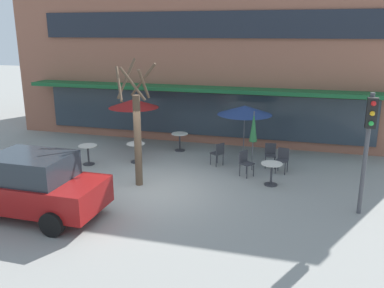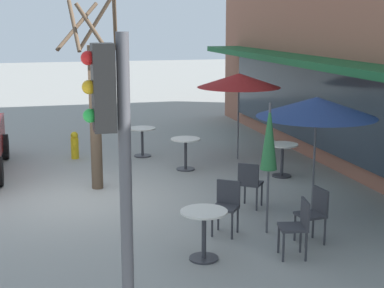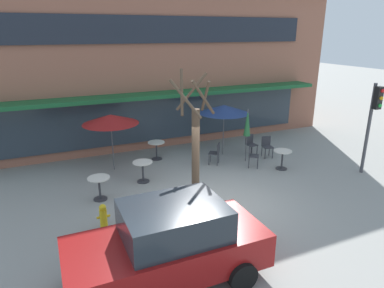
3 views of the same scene
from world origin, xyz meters
name	(u,v)px [view 3 (image 3 of 3)]	position (x,y,z in m)	size (l,w,h in m)	color
ground_plane	(219,204)	(0.00, 0.00, 0.00)	(80.00, 80.00, 0.00)	gray
building_facade	(132,61)	(0.00, 9.96, 3.61)	(18.54, 9.10, 7.22)	#935B47
cafe_table_near_wall	(99,185)	(-3.31, 1.83, 0.52)	(0.70, 0.70, 0.76)	#333338
cafe_table_streetside	(282,157)	(3.61, 1.54, 0.52)	(0.70, 0.70, 0.76)	#333338
cafe_table_by_tree	(156,148)	(-0.51, 4.55, 0.52)	(0.70, 0.70, 0.76)	#333338
cafe_table_mid_patio	(143,168)	(-1.67, 2.58, 0.52)	(0.70, 0.70, 0.76)	#333338
patio_umbrella_green_folded	(224,109)	(2.31, 3.93, 2.02)	(2.10, 2.10, 2.20)	#4C4C51
patio_umbrella_cream_folded	(247,123)	(2.80, 2.87, 1.63)	(0.28, 0.28, 2.20)	#4C4C51
patio_umbrella_corner_open	(110,119)	(-2.39, 4.14, 2.02)	(2.10, 2.10, 2.20)	#4C4C51
cafe_chair_0	(251,143)	(3.40, 3.43, 0.53)	(0.44, 0.44, 0.89)	#333338
cafe_chair_1	(216,152)	(1.49, 3.04, 0.53)	(0.56, 0.56, 0.89)	#333338
cafe_chair_2	(267,145)	(3.88, 2.92, 0.53)	(0.47, 0.47, 0.89)	#333338
cafe_chair_3	(252,154)	(2.65, 2.20, 0.53)	(0.56, 0.56, 0.89)	#333338
parked_sedan	(169,244)	(-2.57, -2.56, 0.88)	(4.21, 2.03, 1.76)	maroon
street_tree	(195,146)	(-0.64, 0.39, 1.87)	(1.31, 1.31, 4.12)	brown
traffic_light_pole	(373,114)	(6.20, -0.07, 2.30)	(0.26, 0.44, 3.40)	#47474C
fire_hydrant	(103,216)	(-3.51, 0.10, 0.35)	(0.36, 0.20, 0.71)	gold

